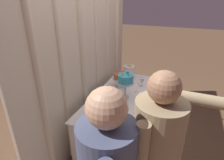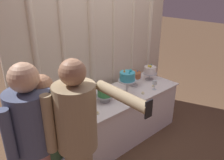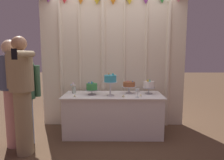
# 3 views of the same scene
# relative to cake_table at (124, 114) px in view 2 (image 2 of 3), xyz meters

# --- Properties ---
(ground_plane) EXTENTS (24.00, 24.00, 0.00)m
(ground_plane) POSITION_rel_cake_table_xyz_m (0.00, -0.10, -0.37)
(ground_plane) COLOR brown
(draped_curtain) EXTENTS (2.85, 0.16, 2.75)m
(draped_curtain) POSITION_rel_cake_table_xyz_m (-0.00, 0.49, 1.08)
(draped_curtain) COLOR beige
(draped_curtain) RESTS_ON ground_plane
(cake_table) EXTENTS (1.75, 0.70, 0.73)m
(cake_table) POSITION_rel_cake_table_xyz_m (0.00, 0.00, 0.00)
(cake_table) COLOR white
(cake_table) RESTS_ON ground_plane
(cake_display_leftmost) EXTENTS (0.24, 0.24, 0.23)m
(cake_display_leftmost) POSITION_rel_cake_table_xyz_m (-0.37, -0.01, 0.50)
(cake_display_leftmost) COLOR #B2B2B7
(cake_display_leftmost) RESTS_ON cake_table
(cake_display_midleft) EXTENTS (0.26, 0.26, 0.40)m
(cake_display_midleft) POSITION_rel_cake_table_xyz_m (-0.05, -0.10, 0.65)
(cake_display_midleft) COLOR silver
(cake_display_midleft) RESTS_ON cake_table
(cake_display_midright) EXTENTS (0.26, 0.26, 0.24)m
(cake_display_midright) POSITION_rel_cake_table_xyz_m (0.29, 0.09, 0.52)
(cake_display_midright) COLOR silver
(cake_display_midright) RESTS_ON cake_table
(cake_display_rightmost) EXTENTS (0.23, 0.23, 0.27)m
(cake_display_rightmost) POSITION_rel_cake_table_xyz_m (0.65, 0.06, 0.53)
(cake_display_rightmost) COLOR #B2B2B7
(cake_display_rightmost) RESTS_ON cake_table
(wine_glass) EXTENTS (0.07, 0.07, 0.15)m
(wine_glass) POSITION_rel_cake_table_xyz_m (0.41, -0.23, 0.47)
(wine_glass) COLOR silver
(wine_glass) RESTS_ON cake_table
(flower_vase) EXTENTS (0.10, 0.12, 0.20)m
(flower_vase) POSITION_rel_cake_table_xyz_m (-0.72, 0.11, 0.45)
(flower_vase) COLOR #B2C1B2
(flower_vase) RESTS_ON cake_table
(tealight_far_left) EXTENTS (0.04, 0.04, 0.03)m
(tealight_far_left) POSITION_rel_cake_table_xyz_m (-0.65, -0.20, 0.37)
(tealight_far_left) COLOR beige
(tealight_far_left) RESTS_ON cake_table
(tealight_near_left) EXTENTS (0.05, 0.05, 0.03)m
(tealight_near_left) POSITION_rel_cake_table_xyz_m (0.17, -0.21, 0.37)
(tealight_near_left) COLOR beige
(tealight_near_left) RESTS_ON cake_table
(tealight_near_right) EXTENTS (0.04, 0.04, 0.03)m
(tealight_near_right) POSITION_rel_cake_table_xyz_m (0.48, -0.15, 0.38)
(tealight_near_right) COLOR beige
(tealight_near_right) RESTS_ON cake_table
(guest_man_pink_jacket) EXTENTS (0.49, 0.41, 1.51)m
(guest_man_pink_jacket) POSITION_rel_cake_table_xyz_m (-1.40, -0.43, 0.45)
(guest_man_pink_jacket) COLOR #93ADD6
(guest_man_pink_jacket) RESTS_ON ground_plane
(guest_man_dark_suit) EXTENTS (0.49, 0.46, 1.66)m
(guest_man_dark_suit) POSITION_rel_cake_table_xyz_m (-1.55, -0.48, 0.54)
(guest_man_dark_suit) COLOR #D6938E
(guest_man_dark_suit) RESTS_ON ground_plane
(guest_girl_blue_dress) EXTENTS (0.48, 0.77, 1.70)m
(guest_girl_blue_dress) POSITION_rel_cake_table_xyz_m (-1.28, -0.74, 0.57)
(guest_girl_blue_dress) COLOR #9E8966
(guest_girl_blue_dress) RESTS_ON ground_plane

